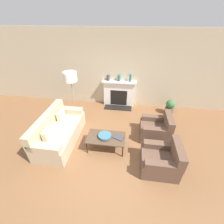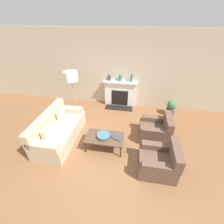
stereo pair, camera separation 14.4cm
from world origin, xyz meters
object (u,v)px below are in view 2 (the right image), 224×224
Objects in this scene: book at (117,137)px; armchair_near at (159,161)px; potted_plant at (171,108)px; mantel_vase_left at (109,78)px; armchair_far at (156,130)px; bowl at (103,135)px; mantel_vase_center_right at (131,78)px; mantel_vase_center_left at (120,78)px; floor_lamp at (71,79)px; coffee_table at (105,138)px; couch at (58,130)px; fireplace at (120,94)px.

armchair_near is at bearing -1.66° from book.
mantel_vase_left is at bearing 170.33° from potted_plant.
armchair_far reaches higher than bowl.
book is 1.16× the size of mantel_vase_center_right.
floor_lamp is at bearing -144.00° from mantel_vase_center_left.
armchair_near is 3.62× the size of mantel_vase_center_left.
potted_plant reaches higher than coffee_table.
mantel_vase_center_right is at bearing 109.25° from book.
bowl is at bearing 175.63° from coffee_table.
couch reaches higher than armchair_near.
mantel_vase_center_left is at bearing 0.00° from mantel_vase_left.
mantel_vase_center_right is at bearing -39.57° from couch.
fireplace is 2.84m from couch.
armchair_far is (0.00, 1.18, 0.00)m from armchair_near.
potted_plant is (0.65, 1.40, 0.01)m from armchair_far.
armchair_near reaches higher than book.
floor_lamp is at bearing -144.67° from fireplace.
armchair_far is 1.55m from potted_plant.
armchair_far reaches higher than potted_plant.
coffee_table is at bearing -92.42° from fireplace.
armchair_near is 3.26m from mantel_vase_center_right.
armchair_near reaches higher than coffee_table.
armchair_near is 1.00× the size of armchair_far.
couch is 2.19× the size of armchair_far.
coffee_table is 3.13× the size of book.
book is (0.38, 0.03, -0.04)m from bowl.
book is 2.71m from potted_plant.
coffee_table is 2.97m from potted_plant.
fireplace is 4.62× the size of mantel_vase_center_right.
mantel_vase_center_left reaches higher than coffee_table.
armchair_far is at bearing 180.00° from armchair_near.
couch reaches higher than book.
floor_lamp is (-1.51, -1.07, 0.92)m from fireplace.
armchair_far is at bearing -14.48° from floor_lamp.
fireplace is 2.50m from coffee_table.
armchair_near is 0.83× the size of coffee_table.
mantel_vase_center_left is at bearing 87.95° from coffee_table.
mantel_vase_left reaches higher than coffee_table.
fireplace reaches higher than armchair_far.
mantel_vase_left is at bearing 128.74° from book.
couch is 7.94× the size of mantel_vase_center_left.
floor_lamp reaches higher than armchair_far.
fireplace is 2.30× the size of potted_plant.
fireplace is at bearing -1.96° from mantel_vase_left.
mantel_vase_center_right is at bearing 77.53° from bowl.
floor_lamp is (-1.75, 1.40, 1.02)m from book.
armchair_near is 3.00× the size of mantel_vase_center_right.
floor_lamp is 7.03× the size of mantel_vase_center_left.
armchair_near is 2.43× the size of bowl.
fireplace is at bearing -33.22° from couch.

